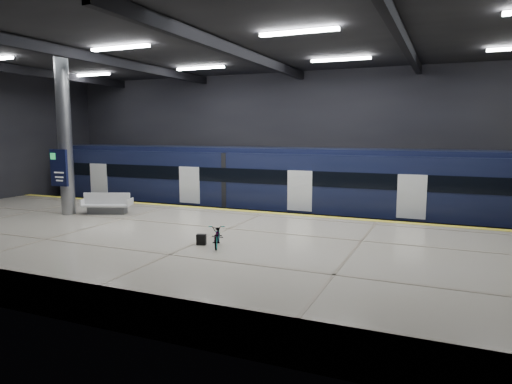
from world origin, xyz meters
The scene contains 10 objects.
ground centered at (0.00, 0.00, 0.00)m, with size 30.00×30.00×0.00m, color black.
room_shell centered at (0.00, 0.00, 5.72)m, with size 30.10×16.10×8.05m.
platform centered at (0.00, -2.50, 0.55)m, with size 30.00×11.00×1.10m, color beige.
safety_strip centered at (0.00, 2.75, 1.11)m, with size 30.00×0.40×0.01m, color yellow.
rails centered at (0.00, 5.50, 0.08)m, with size 30.00×1.52×0.16m.
train centered at (-0.01, 5.50, 2.06)m, with size 29.40×2.84×3.79m.
bench centered at (-6.45, -0.28, 1.43)m, with size 2.32×1.61×0.95m.
bicycle centered at (0.89, -3.60, 1.48)m, with size 0.50×1.44×0.76m, color #99999E.
pannier_bag centered at (0.29, -3.60, 1.28)m, with size 0.30×0.18×0.35m, color black.
info_column centered at (-8.00, -1.03, 4.46)m, with size 0.90×0.78×6.90m.
Camera 1 is at (7.60, -16.24, 4.77)m, focal length 32.00 mm.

